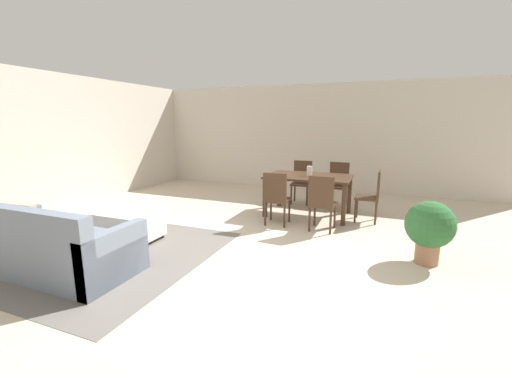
# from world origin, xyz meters

# --- Properties ---
(ground_plane) EXTENTS (10.80, 10.80, 0.00)m
(ground_plane) POSITION_xyz_m (0.00, 0.00, 0.00)
(ground_plane) COLOR beige
(wall_back) EXTENTS (9.00, 0.12, 2.70)m
(wall_back) POSITION_xyz_m (0.00, 5.00, 1.35)
(wall_back) COLOR beige
(wall_back) RESTS_ON ground_plane
(wall_left) EXTENTS (0.12, 11.00, 2.70)m
(wall_left) POSITION_xyz_m (-4.50, 0.50, 1.35)
(wall_left) COLOR beige
(wall_left) RESTS_ON ground_plane
(area_rug) EXTENTS (3.00, 2.80, 0.01)m
(area_rug) POSITION_xyz_m (-1.94, -0.39, 0.00)
(area_rug) COLOR slate
(area_rug) RESTS_ON ground_plane
(couch) EXTENTS (1.96, 0.91, 0.86)m
(couch) POSITION_xyz_m (-1.95, -1.02, 0.29)
(couch) COLOR slate
(couch) RESTS_ON ground_plane
(ottoman_table) EXTENTS (1.00, 0.52, 0.40)m
(ottoman_table) POSITION_xyz_m (-1.93, 0.18, 0.23)
(ottoman_table) COLOR silver
(ottoman_table) RESTS_ON ground_plane
(dining_table) EXTENTS (1.55, 1.00, 0.76)m
(dining_table) POSITION_xyz_m (0.29, 2.50, 0.67)
(dining_table) COLOR #422B1C
(dining_table) RESTS_ON ground_plane
(dining_chair_near_left) EXTENTS (0.42, 0.42, 0.92)m
(dining_chair_near_left) POSITION_xyz_m (-0.07, 1.65, 0.52)
(dining_chair_near_left) COLOR #422B1C
(dining_chair_near_left) RESTS_ON ground_plane
(dining_chair_near_right) EXTENTS (0.42, 0.42, 0.92)m
(dining_chair_near_right) POSITION_xyz_m (0.71, 1.61, 0.52)
(dining_chair_near_right) COLOR #422B1C
(dining_chair_near_right) RESTS_ON ground_plane
(dining_chair_far_left) EXTENTS (0.42, 0.42, 0.92)m
(dining_chair_far_left) POSITION_xyz_m (-0.07, 3.40, 0.52)
(dining_chair_far_left) COLOR #422B1C
(dining_chair_far_left) RESTS_ON ground_plane
(dining_chair_far_right) EXTENTS (0.42, 0.42, 0.92)m
(dining_chair_far_right) POSITION_xyz_m (0.71, 3.39, 0.52)
(dining_chair_far_right) COLOR #422B1C
(dining_chair_far_right) RESTS_ON ground_plane
(dining_chair_head_east) EXTENTS (0.40, 0.40, 0.92)m
(dining_chair_head_east) POSITION_xyz_m (1.43, 2.48, 0.52)
(dining_chair_head_east) COLOR #422B1C
(dining_chair_head_east) RESTS_ON ground_plane
(vase_centerpiece) EXTENTS (0.10, 0.10, 0.18)m
(vase_centerpiece) POSITION_xyz_m (0.30, 2.47, 0.85)
(vase_centerpiece) COLOR silver
(vase_centerpiece) RESTS_ON dining_table
(potted_plant) EXTENTS (0.58, 0.58, 0.80)m
(potted_plant) POSITION_xyz_m (2.17, 0.89, 0.47)
(potted_plant) COLOR #996B4C
(potted_plant) RESTS_ON ground_plane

